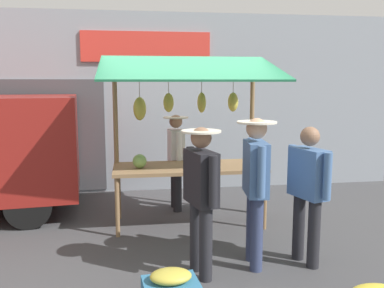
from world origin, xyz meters
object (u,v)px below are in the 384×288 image
market_stall (187,121)px  shopper_with_shopping_bag (256,179)px  vendor_with_sunhat (176,155)px  shopper_in_grey_tee (201,189)px  shopper_with_ponytail (308,186)px

market_stall → shopper_with_shopping_bag: (-0.56, 1.56, -0.53)m
vendor_with_sunhat → shopper_in_grey_tee: 2.44m
vendor_with_sunhat → shopper_in_grey_tee: bearing=-2.9°
vendor_with_sunhat → shopper_with_shopping_bag: bearing=12.9°
market_stall → shopper_with_ponytail: bearing=126.5°
vendor_with_sunhat → shopper_in_grey_tee: (-0.00, 2.44, 0.04)m
vendor_with_sunhat → shopper_with_ponytail: size_ratio=0.98×
shopper_in_grey_tee → shopper_with_ponytail: size_ratio=1.02×
market_stall → shopper_with_ponytail: market_stall is taller
vendor_with_sunhat → shopper_with_shopping_bag: (-0.65, 2.29, 0.10)m
vendor_with_sunhat → shopper_with_ponytail: bearing=25.7°
market_stall → vendor_with_sunhat: (0.09, -0.73, -0.62)m
shopper_with_ponytail → shopper_with_shopping_bag: bearing=70.5°
market_stall → vendor_with_sunhat: bearing=-83.1°
shopper_in_grey_tee → shopper_with_ponytail: (-1.26, -0.13, -0.04)m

